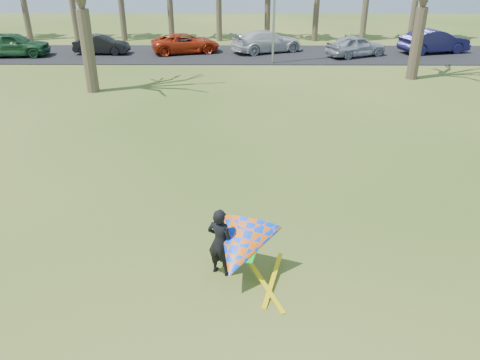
{
  "coord_description": "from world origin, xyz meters",
  "views": [
    {
      "loc": [
        0.11,
        -9.6,
        6.79
      ],
      "look_at": [
        0.0,
        2.0,
        1.1
      ],
      "focal_mm": 35.0,
      "sensor_mm": 36.0,
      "label": 1
    }
  ],
  "objects_px": {
    "car_3": "(267,41)",
    "car_4": "(356,46)",
    "car_0": "(13,44)",
    "car_1": "(102,45)",
    "kite_flyer": "(238,248)",
    "car_5": "(434,41)",
    "car_2": "(186,43)"
  },
  "relations": [
    {
      "from": "car_3",
      "to": "car_4",
      "type": "distance_m",
      "value": 6.4
    },
    {
      "from": "car_1",
      "to": "car_5",
      "type": "height_order",
      "value": "car_5"
    },
    {
      "from": "car_0",
      "to": "car_3",
      "type": "bearing_deg",
      "value": -89.42
    },
    {
      "from": "car_5",
      "to": "kite_flyer",
      "type": "height_order",
      "value": "kite_flyer"
    },
    {
      "from": "car_0",
      "to": "car_5",
      "type": "bearing_deg",
      "value": -92.13
    },
    {
      "from": "car_0",
      "to": "car_1",
      "type": "distance_m",
      "value": 6.06
    },
    {
      "from": "car_4",
      "to": "kite_flyer",
      "type": "distance_m",
      "value": 26.38
    },
    {
      "from": "car_4",
      "to": "kite_flyer",
      "type": "height_order",
      "value": "kite_flyer"
    },
    {
      "from": "car_3",
      "to": "car_4",
      "type": "relative_size",
      "value": 1.23
    },
    {
      "from": "car_3",
      "to": "car_2",
      "type": "bearing_deg",
      "value": 68.96
    },
    {
      "from": "car_2",
      "to": "car_3",
      "type": "height_order",
      "value": "car_3"
    },
    {
      "from": "car_0",
      "to": "car_1",
      "type": "xyz_separation_m",
      "value": [
        5.98,
        0.92,
        -0.19
      ]
    },
    {
      "from": "car_3",
      "to": "car_4",
      "type": "height_order",
      "value": "car_3"
    },
    {
      "from": "car_2",
      "to": "car_5",
      "type": "bearing_deg",
      "value": -106.5
    },
    {
      "from": "car_3",
      "to": "car_5",
      "type": "xyz_separation_m",
      "value": [
        12.19,
        -0.24,
        0.06
      ]
    },
    {
      "from": "car_2",
      "to": "car_4",
      "type": "relative_size",
      "value": 1.14
    },
    {
      "from": "car_1",
      "to": "kite_flyer",
      "type": "height_order",
      "value": "kite_flyer"
    },
    {
      "from": "car_3",
      "to": "car_1",
      "type": "bearing_deg",
      "value": 69.5
    },
    {
      "from": "car_0",
      "to": "car_3",
      "type": "relative_size",
      "value": 0.92
    },
    {
      "from": "car_0",
      "to": "car_3",
      "type": "xyz_separation_m",
      "value": [
        17.98,
        1.77,
        -0.06
      ]
    },
    {
      "from": "car_4",
      "to": "car_5",
      "type": "bearing_deg",
      "value": -102.47
    },
    {
      "from": "car_3",
      "to": "kite_flyer",
      "type": "relative_size",
      "value": 2.22
    },
    {
      "from": "car_1",
      "to": "car_4",
      "type": "distance_m",
      "value": 18.22
    },
    {
      "from": "car_3",
      "to": "car_0",
      "type": "bearing_deg",
      "value": 71.07
    },
    {
      "from": "car_1",
      "to": "car_5",
      "type": "bearing_deg",
      "value": -86.5
    },
    {
      "from": "kite_flyer",
      "to": "car_4",
      "type": "bearing_deg",
      "value": 72.33
    },
    {
      "from": "car_2",
      "to": "car_1",
      "type": "bearing_deg",
      "value": 77.68
    },
    {
      "from": "car_3",
      "to": "kite_flyer",
      "type": "distance_m",
      "value": 26.76
    },
    {
      "from": "car_1",
      "to": "car_3",
      "type": "height_order",
      "value": "car_3"
    },
    {
      "from": "car_5",
      "to": "kite_flyer",
      "type": "xyz_separation_m",
      "value": [
        -13.99,
        -26.46,
        -0.04
      ]
    },
    {
      "from": "car_2",
      "to": "car_3",
      "type": "xyz_separation_m",
      "value": [
        5.96,
        0.37,
        0.09
      ]
    },
    {
      "from": "car_0",
      "to": "car_4",
      "type": "bearing_deg",
      "value": -94.55
    }
  ]
}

